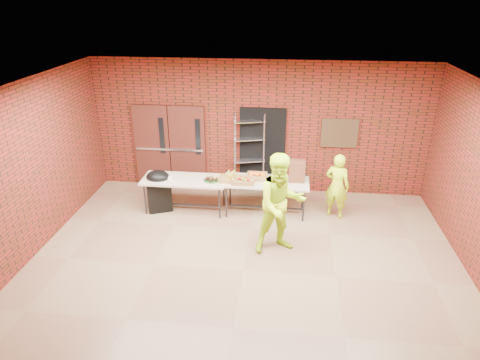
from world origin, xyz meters
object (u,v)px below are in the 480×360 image
(wire_rack, at_px, (249,154))
(volunteer_man, at_px, (281,204))
(volunteer_woman, at_px, (337,186))
(covered_grill, at_px, (159,190))
(table_left, at_px, (184,182))
(coffee_dispenser, at_px, (297,171))
(table_right, at_px, (266,184))

(wire_rack, relative_size, volunteer_man, 1.00)
(volunteer_woman, bearing_deg, covered_grill, 24.99)
(table_left, xyz_separation_m, volunteer_woman, (3.36, 0.09, 0.03))
(coffee_dispenser, xyz_separation_m, covered_grill, (-3.08, -0.22, -0.53))
(wire_rack, bearing_deg, table_right, -81.40)
(wire_rack, distance_m, table_right, 1.20)
(wire_rack, bearing_deg, coffee_dispenser, -55.42)
(table_right, xyz_separation_m, coffee_dispenser, (0.67, 0.10, 0.29))
(covered_grill, bearing_deg, volunteer_woman, -21.47)
(wire_rack, bearing_deg, covered_grill, -163.41)
(covered_grill, distance_m, volunteer_man, 3.12)
(wire_rack, xyz_separation_m, covered_grill, (-1.94, -1.19, -0.51))
(coffee_dispenser, bearing_deg, volunteer_woman, -6.01)
(table_right, height_order, coffee_dispenser, coffee_dispenser)
(coffee_dispenser, height_order, volunteer_woman, volunteer_woman)
(coffee_dispenser, height_order, covered_grill, coffee_dispenser)
(volunteer_woman, xyz_separation_m, volunteer_man, (-1.19, -1.48, 0.25))
(volunteer_woman, distance_m, volunteer_man, 1.92)
(volunteer_man, bearing_deg, wire_rack, 87.10)
(wire_rack, xyz_separation_m, volunteer_woman, (2.01, -1.06, -0.25))
(table_left, bearing_deg, volunteer_man, -32.64)
(table_right, bearing_deg, coffee_dispenser, 9.59)
(table_left, xyz_separation_m, coffee_dispenser, (2.48, 0.18, 0.29))
(covered_grill, xyz_separation_m, volunteer_woman, (3.96, 0.12, 0.26))
(table_right, xyz_separation_m, covered_grill, (-2.41, -0.11, -0.24))
(table_left, height_order, table_right, table_right)
(covered_grill, height_order, volunteer_woman, volunteer_woman)
(covered_grill, relative_size, volunteer_woman, 0.65)
(table_left, bearing_deg, table_right, 2.47)
(wire_rack, bearing_deg, table_left, -154.26)
(table_left, height_order, volunteer_woman, volunteer_woman)
(wire_rack, relative_size, table_right, 1.04)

